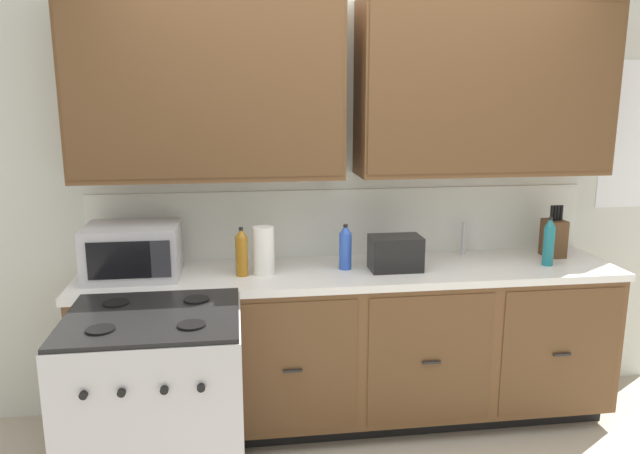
{
  "coord_description": "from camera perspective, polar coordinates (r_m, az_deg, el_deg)",
  "views": [
    {
      "loc": [
        -0.62,
        -2.89,
        1.88
      ],
      "look_at": [
        -0.19,
        0.27,
        1.17
      ],
      "focal_mm": 34.2,
      "sensor_mm": 36.0,
      "label": 1
    }
  ],
  "objects": [
    {
      "name": "ground_plane",
      "position": [
        3.5,
        3.87,
        -19.98
      ],
      "size": [
        8.0,
        8.0,
        0.0
      ],
      "primitive_type": "plane",
      "color": "#B2A893"
    },
    {
      "name": "knife_block",
      "position": [
        3.88,
        21.02,
        -0.91
      ],
      "size": [
        0.11,
        0.14,
        0.31
      ],
      "color": "#52361E",
      "rests_on": "counter_run"
    },
    {
      "name": "bottle_amber",
      "position": [
        3.26,
        -7.35,
        -2.35
      ],
      "size": [
        0.07,
        0.07,
        0.26
      ],
      "color": "#9E6619",
      "rests_on": "counter_run"
    },
    {
      "name": "sink_faucet",
      "position": [
        3.75,
        13.26,
        -1.05
      ],
      "size": [
        0.02,
        0.02,
        0.2
      ],
      "primitive_type": "cylinder",
      "color": "#B2B5BA",
      "rests_on": "counter_run"
    },
    {
      "name": "wall_unit",
      "position": [
        3.45,
        2.64,
        8.83
      ],
      "size": [
        4.15,
        0.4,
        2.47
      ],
      "color": "silver",
      "rests_on": "ground_plane"
    },
    {
      "name": "stove_range",
      "position": [
        2.95,
        -14.92,
        -16.51
      ],
      "size": [
        0.76,
        0.68,
        0.95
      ],
      "color": "#B7B7BC",
      "rests_on": "ground_plane"
    },
    {
      "name": "toaster",
      "position": [
        3.37,
        7.07,
        -2.43
      ],
      "size": [
        0.28,
        0.18,
        0.19
      ],
      "color": "black",
      "rests_on": "counter_run"
    },
    {
      "name": "microwave",
      "position": [
        3.36,
        -17.1,
        -2.17
      ],
      "size": [
        0.48,
        0.37,
        0.28
      ],
      "color": "#B7B7BC",
      "rests_on": "counter_run"
    },
    {
      "name": "bottle_teal",
      "position": [
        3.66,
        20.62,
        -1.31
      ],
      "size": [
        0.06,
        0.06,
        0.28
      ],
      "color": "#1E707A",
      "rests_on": "counter_run"
    },
    {
      "name": "paper_towel_roll",
      "position": [
        3.27,
        -5.3,
        -2.2
      ],
      "size": [
        0.12,
        0.12,
        0.26
      ],
      "primitive_type": "cylinder",
      "color": "white",
      "rests_on": "counter_run"
    },
    {
      "name": "counter_run",
      "position": [
        3.54,
        3.03,
        -10.92
      ],
      "size": [
        2.98,
        0.64,
        0.92
      ],
      "color": "black",
      "rests_on": "ground_plane"
    },
    {
      "name": "bottle_blue",
      "position": [
        3.36,
        2.39,
        -1.91
      ],
      "size": [
        0.07,
        0.07,
        0.25
      ],
      "color": "blue",
      "rests_on": "counter_run"
    }
  ]
}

